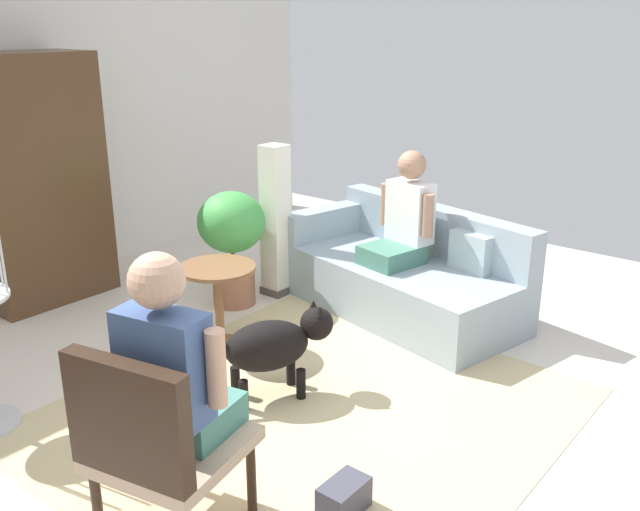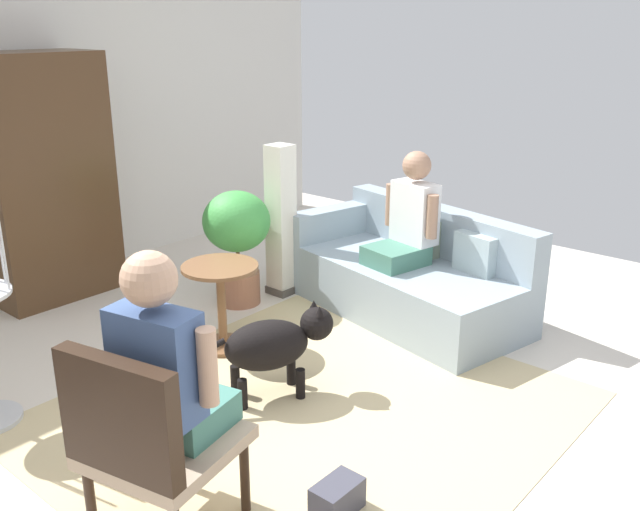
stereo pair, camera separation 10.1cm
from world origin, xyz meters
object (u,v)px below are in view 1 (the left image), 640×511
(couch, at_px, (403,274))
(person_on_couch, at_px, (404,219))
(potted_plant, at_px, (232,234))
(round_end_table, at_px, (219,298))
(armoire_cabinet, at_px, (35,180))
(armchair, at_px, (152,439))
(person_on_armchair, at_px, (171,365))
(handbag, at_px, (344,498))
(column_lamp, at_px, (276,222))
(dog, at_px, (275,344))

(couch, relative_size, person_on_couch, 2.43)
(potted_plant, bearing_deg, person_on_couch, -58.12)
(round_end_table, xyz_separation_m, armoire_cabinet, (-0.21, 1.77, 0.58))
(armchair, height_order, person_on_couch, person_on_couch)
(person_on_armchair, bearing_deg, person_on_couch, 11.74)
(couch, height_order, person_on_couch, person_on_couch)
(armoire_cabinet, bearing_deg, armchair, -112.76)
(couch, height_order, armoire_cabinet, armoire_cabinet)
(person_on_armchair, xyz_separation_m, armoire_cabinet, (1.09, 2.91, 0.16))
(potted_plant, bearing_deg, handbag, -123.24)
(person_on_couch, bearing_deg, column_lamp, 107.56)
(armchair, bearing_deg, person_on_armchair, 12.08)
(couch, relative_size, column_lamp, 1.64)
(potted_plant, bearing_deg, column_lamp, -16.67)
(dog, distance_m, armoire_cabinet, 2.55)
(person_on_armchair, xyz_separation_m, potted_plant, (1.92, 1.64, -0.22))
(round_end_table, height_order, column_lamp, column_lamp)
(handbag, bearing_deg, armchair, 144.45)
(handbag, bearing_deg, potted_plant, 56.76)
(person_on_couch, relative_size, potted_plant, 0.91)
(dog, xyz_separation_m, column_lamp, (1.21, 1.09, 0.26))
(person_on_armchair, relative_size, armoire_cabinet, 0.45)
(person_on_armchair, relative_size, round_end_table, 1.43)
(armchair, height_order, potted_plant, armchair)
(round_end_table, distance_m, armoire_cabinet, 1.88)
(couch, distance_m, person_on_couch, 0.45)
(armchair, height_order, handbag, armchair)
(armchair, distance_m, handbag, 0.93)
(person_on_couch, relative_size, column_lamp, 0.67)
(armchair, relative_size, dog, 1.25)
(dog, relative_size, armoire_cabinet, 0.39)
(couch, xyz_separation_m, round_end_table, (-1.35, 0.58, 0.08))
(armchair, xyz_separation_m, person_on_armchair, (0.14, 0.03, 0.26))
(round_end_table, relative_size, handbag, 2.50)
(dog, bearing_deg, couch, 4.67)
(person_on_couch, height_order, armoire_cabinet, armoire_cabinet)
(column_lamp, bearing_deg, round_end_table, -158.57)
(person_on_armchair, xyz_separation_m, dog, (1.08, 0.44, -0.45))
(potted_plant, bearing_deg, round_end_table, -141.00)
(armchair, distance_m, person_on_armchair, 0.30)
(couch, relative_size, round_end_table, 3.35)
(armchair, xyz_separation_m, person_on_couch, (2.74, 0.57, 0.20))
(couch, relative_size, armoire_cabinet, 1.05)
(round_end_table, xyz_separation_m, potted_plant, (0.61, 0.50, 0.20))
(round_end_table, bearing_deg, person_on_armchair, -138.80)
(dog, height_order, potted_plant, potted_plant)
(armoire_cabinet, distance_m, handbag, 3.57)
(armchair, distance_m, potted_plant, 2.65)
(dog, bearing_deg, person_on_armchair, -158.05)
(armchair, height_order, round_end_table, armchair)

